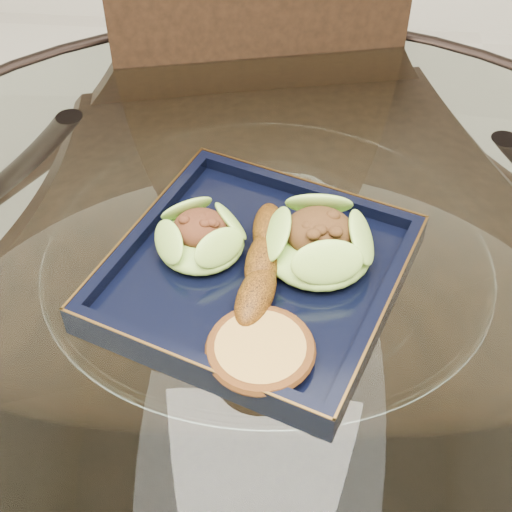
{
  "coord_description": "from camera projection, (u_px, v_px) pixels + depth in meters",
  "views": [
    {
      "loc": [
        0.03,
        -0.48,
        1.3
      ],
      "look_at": [
        -0.01,
        0.0,
        0.8
      ],
      "focal_mm": 50.0,
      "sensor_mm": 36.0,
      "label": 1
    }
  ],
  "objects": [
    {
      "name": "dining_table",
      "position": [
        265.0,
        380.0,
        0.83
      ],
      "size": [
        1.13,
        1.13,
        0.77
      ],
      "color": "white",
      "rests_on": "ground"
    },
    {
      "name": "lettuce_wrap_right",
      "position": [
        318.0,
        245.0,
        0.7
      ],
      "size": [
        0.14,
        0.14,
        0.04
      ],
      "primitive_type": "ellipsoid",
      "rotation": [
        0.0,
        0.0,
        -0.32
      ],
      "color": "#6B9F2E",
      "rests_on": "navy_plate"
    },
    {
      "name": "navy_plate",
      "position": [
        256.0,
        277.0,
        0.71
      ],
      "size": [
        0.35,
        0.35,
        0.02
      ],
      "primitive_type": "cube",
      "rotation": [
        0.0,
        0.0,
        -0.36
      ],
      "color": "black",
      "rests_on": "dining_table"
    },
    {
      "name": "crumb_patty",
      "position": [
        260.0,
        351.0,
        0.63
      ],
      "size": [
        0.1,
        0.1,
        0.02
      ],
      "primitive_type": "cylinder",
      "rotation": [
        0.0,
        0.0,
        0.24
      ],
      "color": "#B58A3C",
      "rests_on": "navy_plate"
    },
    {
      "name": "roasted_plantain",
      "position": [
        263.0,
        262.0,
        0.69
      ],
      "size": [
        0.04,
        0.16,
        0.03
      ],
      "primitive_type": "ellipsoid",
      "rotation": [
        0.0,
        0.0,
        1.5
      ],
      "color": "#6B3A0B",
      "rests_on": "navy_plate"
    },
    {
      "name": "dining_chair",
      "position": [
        272.0,
        203.0,
        1.08
      ],
      "size": [
        0.54,
        0.54,
        1.03
      ],
      "rotation": [
        0.0,
        0.0,
        0.23
      ],
      "color": "black",
      "rests_on": "ground"
    },
    {
      "name": "lettuce_wrap_left",
      "position": [
        201.0,
        239.0,
        0.71
      ],
      "size": [
        0.1,
        0.1,
        0.03
      ],
      "primitive_type": "ellipsoid",
      "rotation": [
        0.0,
        0.0,
        0.2
      ],
      "color": "#65992C",
      "rests_on": "navy_plate"
    }
  ]
}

